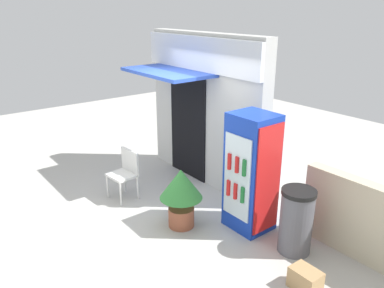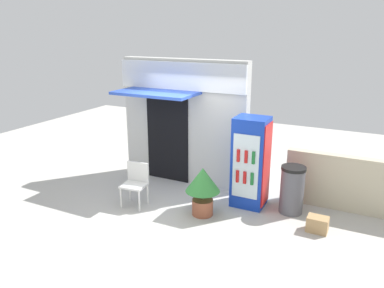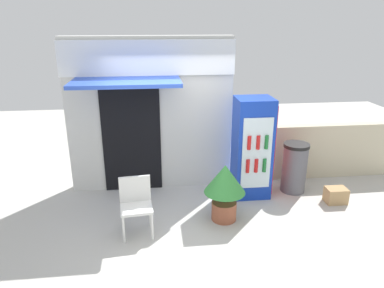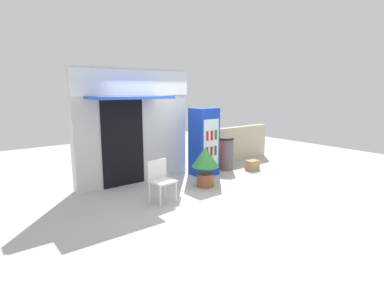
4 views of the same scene
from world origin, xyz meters
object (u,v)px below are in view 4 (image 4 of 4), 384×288
at_px(plastic_chair, 160,178).
at_px(drink_cooler, 204,142).
at_px(potted_plant_near_shop, 205,162).
at_px(cardboard_box, 252,165).
at_px(trash_bin, 225,153).

bearing_deg(plastic_chair, drink_cooler, 26.27).
relative_size(potted_plant_near_shop, cardboard_box, 2.64).
bearing_deg(potted_plant_near_shop, cardboard_box, 8.77).
relative_size(plastic_chair, potted_plant_near_shop, 0.92).
bearing_deg(trash_bin, drink_cooler, -177.41).
bearing_deg(cardboard_box, plastic_chair, -171.53).
xyz_separation_m(potted_plant_near_shop, cardboard_box, (2.07, 0.32, -0.47)).
distance_m(drink_cooler, cardboard_box, 1.68).
bearing_deg(plastic_chair, cardboard_box, 8.47).
xyz_separation_m(plastic_chair, trash_bin, (2.86, 1.04, -0.04)).
xyz_separation_m(plastic_chair, potted_plant_near_shop, (1.38, 0.19, 0.09)).
distance_m(potted_plant_near_shop, trash_bin, 1.72).
bearing_deg(drink_cooler, trash_bin, 2.59).
xyz_separation_m(drink_cooler, trash_bin, (0.83, 0.04, -0.43)).
distance_m(plastic_chair, trash_bin, 3.05).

